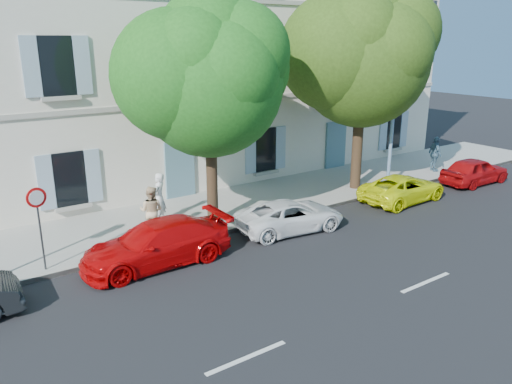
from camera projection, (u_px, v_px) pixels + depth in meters
ground at (327, 238)px, 17.01m from camera, size 90.00×90.00×0.00m
sidewalk at (254, 202)px, 20.47m from camera, size 36.00×4.50×0.15m
kerb at (286, 217)px, 18.77m from camera, size 36.00×0.16×0.16m
building at (183, 50)px, 23.24m from camera, size 28.00×7.00×12.00m
car_red_coupe at (157, 244)px, 14.83m from camera, size 4.55×1.89×1.31m
car_white_coupe at (291, 216)px, 17.50m from camera, size 4.10×2.29×1.08m
car_yellow_supercar at (403, 188)px, 20.66m from camera, size 4.09×2.01×1.12m
car_red_hatchback at (475, 171)px, 23.14m from camera, size 3.72×1.58×1.25m
tree_left at (209, 83)px, 16.46m from camera, size 4.95×4.95×7.67m
tree_right at (362, 61)px, 20.61m from camera, size 5.54×5.54×8.53m
road_sign at (38, 211)px, 13.79m from camera, size 0.56×0.16×2.45m
street_lamp at (398, 86)px, 21.09m from camera, size 0.33×1.68×7.85m
pedestrian_a at (159, 198)px, 17.78m from camera, size 0.78×0.77×1.82m
pedestrian_b at (151, 211)px, 16.62m from camera, size 1.04×1.03×1.69m
pedestrian_c at (435, 154)px, 24.73m from camera, size 0.78×1.10×1.73m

